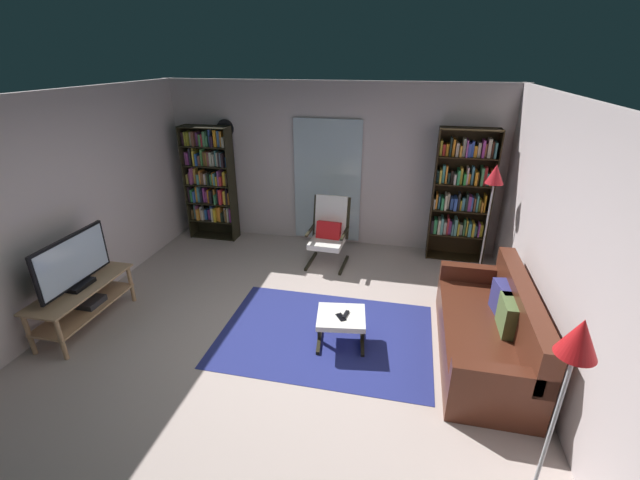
# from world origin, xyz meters

# --- Properties ---
(ground_plane) EXTENTS (7.02, 7.02, 0.00)m
(ground_plane) POSITION_xyz_m (0.00, 0.00, 0.00)
(ground_plane) COLOR #B8A59D
(wall_back) EXTENTS (5.60, 0.06, 2.60)m
(wall_back) POSITION_xyz_m (0.00, 2.90, 1.30)
(wall_back) COLOR beige
(wall_back) RESTS_ON ground
(wall_left) EXTENTS (0.06, 6.00, 2.60)m
(wall_left) POSITION_xyz_m (-2.70, 0.00, 1.30)
(wall_left) COLOR beige
(wall_left) RESTS_ON ground
(wall_right) EXTENTS (0.06, 6.00, 2.60)m
(wall_right) POSITION_xyz_m (2.70, 0.00, 1.30)
(wall_right) COLOR beige
(wall_right) RESTS_ON ground
(glass_door_panel) EXTENTS (1.10, 0.01, 2.00)m
(glass_door_panel) POSITION_xyz_m (-0.05, 2.83, 1.05)
(glass_door_panel) COLOR silver
(area_rug) EXTENTS (2.39, 1.69, 0.01)m
(area_rug) POSITION_xyz_m (0.46, 0.23, 0.00)
(area_rug) COLOR navy
(area_rug) RESTS_ON ground
(tv_stand) EXTENTS (0.50, 1.27, 0.52)m
(tv_stand) POSITION_xyz_m (-2.33, -0.17, 0.34)
(tv_stand) COLOR tan
(tv_stand) RESTS_ON ground
(television) EXTENTS (0.20, 1.03, 0.62)m
(television) POSITION_xyz_m (-2.32, -0.18, 0.82)
(television) COLOR black
(television) RESTS_ON tv_stand
(bookshelf_near_tv) EXTENTS (0.81, 0.30, 1.91)m
(bookshelf_near_tv) POSITION_xyz_m (-2.01, 2.61, 1.03)
(bookshelf_near_tv) COLOR black
(bookshelf_near_tv) RESTS_ON ground
(bookshelf_near_sofa) EXTENTS (0.85, 0.30, 2.01)m
(bookshelf_near_sofa) POSITION_xyz_m (2.03, 2.65, 1.06)
(bookshelf_near_sofa) COLOR black
(bookshelf_near_sofa) RESTS_ON ground
(leather_sofa) EXTENTS (0.82, 1.99, 0.85)m
(leather_sofa) POSITION_xyz_m (2.21, 0.24, 0.31)
(leather_sofa) COLOR #4F2417
(leather_sofa) RESTS_ON ground
(lounge_armchair) EXTENTS (0.59, 0.67, 1.02)m
(lounge_armchair) POSITION_xyz_m (0.14, 2.07, 0.53)
(lounge_armchair) COLOR black
(lounge_armchair) RESTS_ON ground
(ottoman) EXTENTS (0.58, 0.55, 0.36)m
(ottoman) POSITION_xyz_m (0.66, 0.13, 0.30)
(ottoman) COLOR white
(ottoman) RESTS_ON ground
(tv_remote) EXTENTS (0.06, 0.15, 0.02)m
(tv_remote) POSITION_xyz_m (0.70, 0.14, 0.37)
(tv_remote) COLOR black
(tv_remote) RESTS_ON ottoman
(cell_phone) EXTENTS (0.14, 0.15, 0.01)m
(cell_phone) POSITION_xyz_m (0.66, 0.09, 0.37)
(cell_phone) COLOR black
(cell_phone) RESTS_ON ottoman
(floor_lamp_by_sofa) EXTENTS (0.22, 0.22, 1.68)m
(floor_lamp_by_sofa) POSITION_xyz_m (2.22, -1.54, 1.39)
(floor_lamp_by_sofa) COLOR #A5A5AD
(floor_lamp_by_sofa) RESTS_ON ground
(floor_lamp_by_shelf) EXTENTS (0.24, 0.24, 1.65)m
(floor_lamp_by_shelf) POSITION_xyz_m (2.34, 2.03, 1.39)
(floor_lamp_by_shelf) COLOR #A5A5AD
(floor_lamp_by_shelf) RESTS_ON ground
(wall_clock) EXTENTS (0.29, 0.03, 0.29)m
(wall_clock) POSITION_xyz_m (-1.74, 2.82, 1.85)
(wall_clock) COLOR silver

